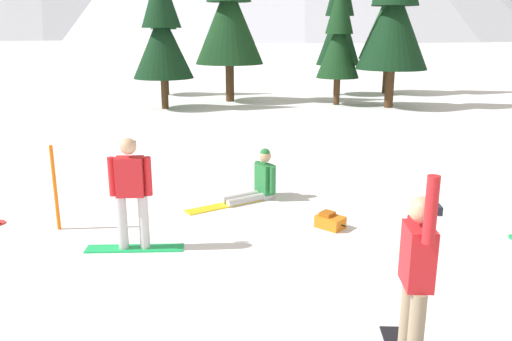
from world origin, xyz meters
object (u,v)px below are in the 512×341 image
(snowboarder_background, at_px, (257,182))
(pine_tree_broad, at_px, (164,32))
(pine_tree_slender, at_px, (229,6))
(pine_tree_tall, at_px, (162,31))
(trail_marker_pole, at_px, (55,188))
(pine_tree_young, at_px, (395,10))
(pine_tree_short, at_px, (339,37))
(snowboarder_midground, at_px, (131,192))
(pine_tree_leaning, at_px, (391,6))
(backpack_orange, at_px, (330,221))
(snowboarder_foreground, at_px, (416,279))
(pine_tree_twin, at_px, (339,19))

(snowboarder_background, distance_m, pine_tree_broad, 17.56)
(pine_tree_slender, height_order, pine_tree_tall, pine_tree_slender)
(trail_marker_pole, bearing_deg, pine_tree_young, 60.70)
(pine_tree_broad, bearing_deg, pine_tree_young, -20.00)
(snowboarder_background, bearing_deg, pine_tree_short, 78.42)
(trail_marker_pole, distance_m, pine_tree_tall, 13.77)
(pine_tree_slender, bearing_deg, snowboarder_midground, -88.82)
(pine_tree_young, relative_size, pine_tree_slender, 0.94)
(pine_tree_leaning, bearing_deg, pine_tree_broad, -173.57)
(snowboarder_background, height_order, pine_tree_short, pine_tree_short)
(backpack_orange, relative_size, trail_marker_pole, 0.38)
(pine_tree_young, bearing_deg, pine_tree_tall, -174.44)
(pine_tree_tall, bearing_deg, snowboarder_foreground, -69.55)
(pine_tree_young, bearing_deg, snowboarder_background, -111.09)
(pine_tree_broad, bearing_deg, snowboarder_midground, -78.54)
(backpack_orange, height_order, pine_tree_slender, pine_tree_slender)
(pine_tree_twin, relative_size, pine_tree_slender, 0.88)
(pine_tree_young, relative_size, pine_tree_broad, 1.29)
(snowboarder_background, relative_size, trail_marker_pole, 1.17)
(snowboarder_midground, relative_size, backpack_orange, 3.14)
(backpack_orange, distance_m, pine_tree_broad, 19.37)
(pine_tree_short, distance_m, pine_tree_tall, 7.46)
(pine_tree_young, relative_size, pine_tree_tall, 1.26)
(snowboarder_foreground, xyz_separation_m, snowboarder_background, (-1.77, 5.18, -0.63))
(pine_tree_slender, xyz_separation_m, pine_tree_broad, (-3.49, 2.25, -1.13))
(pine_tree_slender, distance_m, pine_tree_broad, 4.31)
(snowboarder_background, height_order, pine_tree_tall, pine_tree_tall)
(pine_tree_leaning, xyz_separation_m, pine_tree_tall, (-10.22, -5.98, -1.20))
(pine_tree_slender, xyz_separation_m, pine_tree_short, (4.80, -0.83, -1.30))
(snowboarder_midground, xyz_separation_m, snowboarder_background, (1.72, 2.50, -0.56))
(trail_marker_pole, distance_m, pine_tree_slender, 16.38)
(trail_marker_pole, xyz_separation_m, pine_tree_twin, (6.29, 18.75, 2.96))
(backpack_orange, relative_size, pine_tree_leaning, 0.07)
(pine_tree_slender, bearing_deg, trail_marker_pole, -94.11)
(snowboarder_background, distance_m, backpack_orange, 1.95)
(trail_marker_pole, relative_size, pine_tree_tall, 0.25)
(pine_tree_broad, bearing_deg, pine_tree_slender, -32.75)
(snowboarder_midground, bearing_deg, pine_tree_slender, 91.18)
(snowboarder_background, distance_m, pine_tree_slender, 14.85)
(pine_tree_leaning, relative_size, pine_tree_young, 1.10)
(pine_tree_leaning, distance_m, pine_tree_slender, 8.52)
(snowboarder_foreground, height_order, snowboarder_midground, snowboarder_foreground)
(pine_tree_leaning, bearing_deg, pine_tree_tall, -149.66)
(snowboarder_foreground, bearing_deg, pine_tree_slender, 101.20)
(pine_tree_young, relative_size, pine_tree_short, 1.37)
(pine_tree_short, bearing_deg, snowboarder_background, -101.58)
(backpack_orange, height_order, pine_tree_leaning, pine_tree_leaning)
(pine_tree_broad, bearing_deg, trail_marker_pole, -82.65)
(snowboarder_background, distance_m, pine_tree_twin, 17.57)
(backpack_orange, height_order, pine_tree_young, pine_tree_young)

